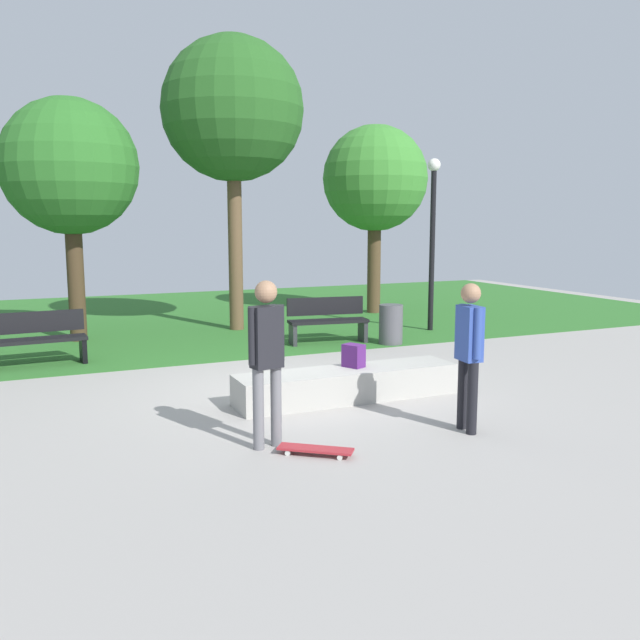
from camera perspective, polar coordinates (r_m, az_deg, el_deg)
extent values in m
plane|color=#9E9993|center=(9.74, -2.24, -6.03)|extent=(28.00, 28.00, 0.00)
cube|color=#2D6B28|center=(17.44, -12.23, 0.26)|extent=(26.60, 11.68, 0.01)
cube|color=#A8A59E|center=(9.21, 2.38, -5.52)|extent=(3.15, 0.71, 0.42)
cube|color=#4C1E66|center=(9.27, 2.90, -3.08)|extent=(0.30, 0.34, 0.32)
cylinder|color=black|center=(7.88, 12.94, -6.57)|extent=(0.12, 0.12, 0.85)
cylinder|color=black|center=(8.06, 12.14, -6.19)|extent=(0.12, 0.12, 0.85)
cube|color=#2D4799|center=(7.81, 12.71, -1.12)|extent=(0.23, 0.34, 0.63)
cylinder|color=#2D4799|center=(7.66, 13.35, -1.13)|extent=(0.09, 0.09, 0.58)
cylinder|color=#2D4799|center=(7.95, 12.09, -0.75)|extent=(0.09, 0.09, 0.58)
sphere|color=#9E7556|center=(7.75, 12.82, 2.25)|extent=(0.23, 0.23, 0.23)
cylinder|color=slate|center=(7.31, -3.79, -7.38)|extent=(0.12, 0.12, 0.89)
cylinder|color=slate|center=(7.20, -5.31, -7.64)|extent=(0.12, 0.12, 0.89)
cube|color=black|center=(7.08, -4.62, -1.46)|extent=(0.35, 0.25, 0.67)
cylinder|color=black|center=(7.16, -3.44, -1.12)|extent=(0.09, 0.09, 0.61)
cylinder|color=black|center=(6.99, -5.83, -1.38)|extent=(0.09, 0.09, 0.61)
sphere|color=#9E7556|center=(7.01, -4.66, 2.43)|extent=(0.24, 0.24, 0.24)
cube|color=#A5262D|center=(7.11, -0.40, -11.01)|extent=(0.76, 0.65, 0.02)
cylinder|color=silver|center=(7.13, 1.99, -11.27)|extent=(0.06, 0.06, 0.06)
cylinder|color=silver|center=(6.99, 1.71, -11.71)|extent=(0.06, 0.06, 0.06)
cylinder|color=silver|center=(7.26, -2.42, -10.92)|extent=(0.06, 0.06, 0.06)
cylinder|color=silver|center=(7.12, -2.79, -11.33)|extent=(0.06, 0.06, 0.06)
cube|color=black|center=(13.32, 0.72, -0.10)|extent=(1.65, 0.65, 0.06)
cube|color=black|center=(13.49, 0.46, 1.20)|extent=(1.59, 0.28, 0.36)
cube|color=#2D2D33|center=(13.59, 3.70, -0.91)|extent=(0.13, 0.40, 0.45)
cube|color=#2D2D33|center=(13.17, -2.35, -1.21)|extent=(0.13, 0.40, 0.45)
cube|color=black|center=(12.18, -23.13, -1.60)|extent=(1.62, 0.54, 0.06)
cube|color=black|center=(12.36, -23.29, -0.16)|extent=(1.60, 0.16, 0.36)
cube|color=black|center=(12.29, -19.65, -2.39)|extent=(0.11, 0.40, 0.45)
cylinder|color=#4C3823|center=(17.83, 4.66, 4.99)|extent=(0.36, 0.36, 2.72)
sphere|color=#387F2D|center=(17.84, 4.74, 12.02)|extent=(2.75, 2.75, 2.75)
cylinder|color=brown|center=(15.05, -7.28, 6.58)|extent=(0.32, 0.32, 3.91)
sphere|color=#23561E|center=(15.24, -7.49, 17.49)|extent=(3.10, 3.10, 3.10)
cylinder|color=#42301E|center=(14.41, -20.23, 3.63)|extent=(0.33, 0.33, 2.70)
sphere|color=#286623|center=(14.41, -20.68, 12.22)|extent=(2.70, 2.70, 2.70)
cylinder|color=black|center=(15.04, 9.59, 5.80)|extent=(0.12, 0.12, 3.53)
sphere|color=silver|center=(15.07, 9.77, 12.99)|extent=(0.28, 0.28, 0.28)
cylinder|color=#4C4C51|center=(13.34, 6.10, -0.38)|extent=(0.47, 0.47, 0.79)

